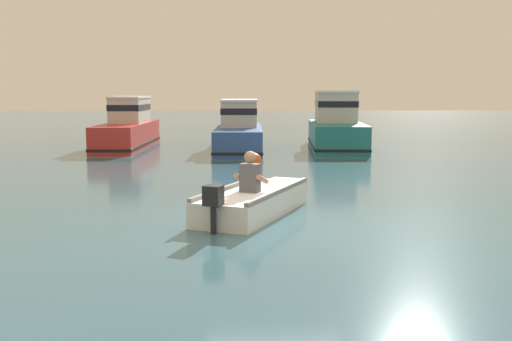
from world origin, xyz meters
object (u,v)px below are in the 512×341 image
moored_boat_red (128,128)px  mooring_buoy (253,161)px  rowboat_with_person (255,200)px  moored_boat_blue (239,131)px  moored_boat_teal (336,127)px

moored_boat_red → mooring_buoy: bearing=-57.1°
rowboat_with_person → moored_boat_blue: (0.17, 12.45, 0.47)m
rowboat_with_person → moored_boat_red: 14.30m
mooring_buoy → rowboat_with_person: bearing=-93.2°
moored_boat_blue → moored_boat_teal: (3.88, 0.25, 0.12)m
rowboat_with_person → moored_boat_blue: bearing=89.2°
rowboat_with_person → moored_boat_teal: moored_boat_teal is taller
moored_boat_teal → rowboat_with_person: bearing=-107.7°
rowboat_with_person → mooring_buoy: rowboat_with_person is taller
mooring_buoy → moored_boat_teal: bearing=59.6°
moored_boat_red → mooring_buoy: moored_boat_red is taller
rowboat_with_person → moored_boat_red: (-4.30, 13.62, 0.52)m
moored_boat_red → moored_boat_teal: moored_boat_teal is taller
moored_boat_teal → mooring_buoy: size_ratio=12.27×
moored_boat_red → moored_boat_blue: moored_boat_red is taller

